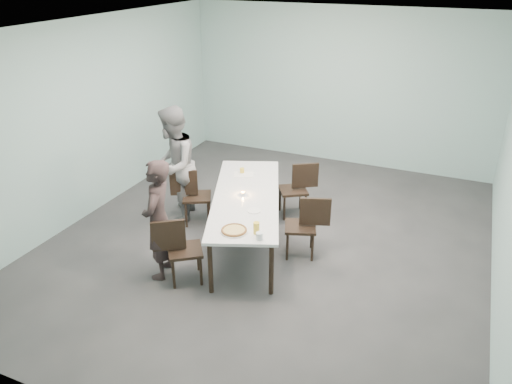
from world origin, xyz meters
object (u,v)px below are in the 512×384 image
at_px(chair_near_left, 178,246).
at_px(tealight, 243,194).
at_px(water_tumbler, 259,236).
at_px(amber_tumbler, 242,171).
at_px(diner_far, 174,165).
at_px(side_plate, 254,211).
at_px(chair_far_left, 192,193).
at_px(pizza, 234,230).
at_px(beer_glass, 256,228).
at_px(diner_near, 158,220).
at_px(chair_far_right, 298,186).
at_px(table, 246,199).
at_px(chair_near_right, 306,222).

relative_size(chair_near_left, tealight, 15.54).
distance_m(water_tumbler, amber_tumbler, 2.02).
xyz_separation_m(diner_far, side_plate, (1.60, -0.60, -0.15)).
distance_m(chair_far_left, tealight, 1.04).
height_order(pizza, beer_glass, beer_glass).
height_order(diner_far, pizza, diner_far).
bearing_deg(diner_near, diner_far, -171.55).
bearing_deg(beer_glass, chair_far_right, 94.73).
xyz_separation_m(beer_glass, water_tumbler, (0.09, -0.12, -0.03)).
bearing_deg(table, side_plate, -52.83).
relative_size(table, beer_glass, 18.33).
bearing_deg(side_plate, amber_tumbler, 122.03).
bearing_deg(chair_near_right, beer_glass, 50.95).
distance_m(chair_near_right, diner_near, 1.99).
height_order(water_tumbler, tealight, water_tumbler).
xyz_separation_m(chair_far_left, chair_near_right, (1.91, -0.20, 0.00)).
distance_m(beer_glass, tealight, 1.09).
distance_m(chair_near_left, diner_near, 0.41).
xyz_separation_m(pizza, tealight, (-0.34, 0.98, 0.00)).
relative_size(chair_near_left, chair_far_right, 1.00).
bearing_deg(pizza, chair_far_left, 137.45).
bearing_deg(tealight, water_tumbler, -55.93).
bearing_deg(chair_near_left, tealight, 38.49).
distance_m(chair_near_left, water_tumbler, 1.08).
xyz_separation_m(table, chair_far_left, (-1.03, 0.23, -0.19)).
relative_size(diner_near, water_tumbler, 17.70).
bearing_deg(tealight, table, 2.93).
xyz_separation_m(table, water_tumbler, (0.64, -1.03, 0.10)).
xyz_separation_m(beer_glass, amber_tumbler, (-0.95, 1.62, -0.03)).
xyz_separation_m(table, beer_glass, (0.55, -0.91, 0.13)).
distance_m(table, water_tumbler, 1.21).
distance_m(diner_far, water_tumbler, 2.32).
distance_m(chair_near_right, diner_far, 2.24).
relative_size(chair_far_left, beer_glass, 5.80).
distance_m(chair_near_left, diner_far, 1.74).
height_order(pizza, tealight, tealight).
height_order(chair_near_left, chair_far_right, same).
height_order(diner_near, tealight, diner_near).
height_order(chair_far_right, diner_far, diner_far).
height_order(table, diner_far, diner_far).
height_order(side_plate, water_tumbler, water_tumbler).
relative_size(table, pizza, 8.09).
height_order(table, chair_near_right, chair_near_right).
height_order(diner_near, diner_far, diner_far).
bearing_deg(diner_far, diner_near, 6.68).
bearing_deg(pizza, chair_far_right, 87.35).
xyz_separation_m(chair_far_left, water_tumbler, (1.67, -1.25, 0.29)).
bearing_deg(diner_near, chair_near_left, 67.26).
xyz_separation_m(chair_far_left, beer_glass, (1.58, -1.14, 0.32)).
height_order(chair_near_left, diner_far, diner_far).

